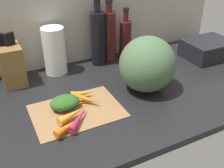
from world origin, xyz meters
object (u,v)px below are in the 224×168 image
object	(u,v)px
carrot_0	(87,99)
carrot_1	(69,126)
carrot_2	(72,105)
knife_block	(11,64)
winter_squash	(147,64)
paper_towel_roll	(55,51)
bottle_2	(125,38)
carrot_3	(79,118)
cutting_board	(77,111)
carrot_5	(73,102)
bottle_0	(98,37)
carrot_4	(83,93)
bottle_1	(109,36)
dish_rack	(208,49)
carrot_6	(73,114)

from	to	relation	value
carrot_0	carrot_1	distance (cm)	17.94
carrot_2	knife_block	size ratio (longest dim) A/B	0.45
carrot_0	winter_squash	bearing A→B (deg)	-0.88
paper_towel_roll	bottle_2	distance (cm)	40.46
carrot_2	carrot_3	distance (cm)	9.43
cutting_board	knife_block	xyz separation A→B (cm)	(-18.44, 35.50, 9.47)
winter_squash	knife_block	size ratio (longest dim) A/B	1.03
cutting_board	carrot_3	bearing A→B (deg)	-103.89
carrot_0	carrot_3	bearing A→B (deg)	-125.29
carrot_1	bottle_2	size ratio (longest dim) A/B	0.43
carrot_3	carrot_5	size ratio (longest dim) A/B	0.82
carrot_3	bottle_0	world-z (taller)	bottle_0
cutting_board	paper_towel_roll	world-z (taller)	paper_towel_roll
bottle_0	paper_towel_roll	bearing A→B (deg)	179.65
carrot_4	bottle_1	xyz separation A→B (cm)	(27.29, 29.91, 11.80)
winter_squash	carrot_5	bearing A→B (deg)	176.81
dish_rack	carrot_5	bearing A→B (deg)	-171.85
carrot_6	bottle_1	distance (cm)	56.67
carrot_0	carrot_4	world-z (taller)	same
winter_squash	knife_block	world-z (taller)	winter_squash
carrot_0	carrot_4	bearing A→B (deg)	86.90
bottle_0	bottle_1	size ratio (longest dim) A/B	1.08
paper_towel_roll	bottle_2	world-z (taller)	bottle_2
carrot_6	dish_rack	bearing A→B (deg)	13.32
carrot_1	carrot_5	size ratio (longest dim) A/B	0.67
carrot_4	winter_squash	distance (cm)	30.76
carrot_6	winter_squash	size ratio (longest dim) A/B	0.54
carrot_1	carrot_4	world-z (taller)	carrot_4
knife_block	carrot_2	bearing A→B (deg)	-63.16
carrot_5	carrot_0	bearing A→B (deg)	-14.84
winter_squash	carrot_0	bearing A→B (deg)	179.12
carrot_3	carrot_4	world-z (taller)	carrot_4
carrot_3	knife_block	distance (cm)	46.73
bottle_1	dish_rack	xyz separation A→B (cm)	(51.52, -21.34, -9.40)
carrot_5	paper_towel_roll	xyz separation A→B (cm)	(2.67, 32.31, 9.58)
cutting_board	carrot_1	world-z (taller)	carrot_1
carrot_3	bottle_1	size ratio (longest dim) A/B	0.44
carrot_3	bottle_2	bearing A→B (deg)	45.25
cutting_board	bottle_2	size ratio (longest dim) A/B	1.27
knife_block	cutting_board	bearing A→B (deg)	-62.55
knife_block	dish_rack	size ratio (longest dim) A/B	0.94
paper_towel_roll	bottle_0	distance (cm)	23.65
bottle_1	cutting_board	bearing A→B (deg)	-131.18
carrot_1	carrot_6	size ratio (longest dim) A/B	0.89
carrot_5	bottle_2	xyz separation A→B (cm)	(43.11, 33.45, 9.05)
carrot_3	dish_rack	world-z (taller)	dish_rack
carrot_5	winter_squash	world-z (taller)	winter_squash
carrot_4	knife_block	bearing A→B (deg)	131.22
knife_block	dish_rack	xyz separation A→B (cm)	(103.01, -19.05, -4.95)
carrot_3	dish_rack	xyz separation A→B (cm)	(86.43, 23.98, 2.63)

